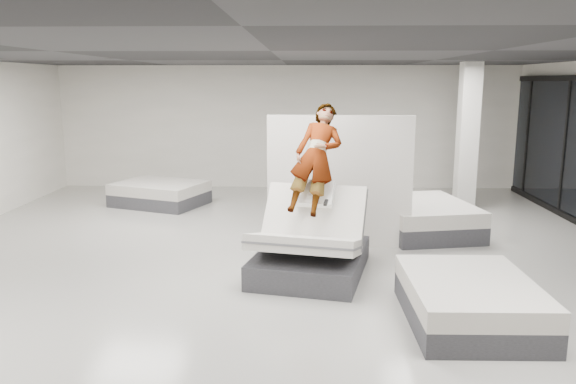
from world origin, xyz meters
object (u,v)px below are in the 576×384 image
at_px(hero_bed, 311,248).
at_px(remote, 326,203).
at_px(person, 316,182).
at_px(flat_bed_left_far, 160,194).
at_px(flat_bed_right_near, 469,301).
at_px(flat_bed_right_far, 423,217).
at_px(column, 467,137).
at_px(divider_panel, 339,181).

height_order(hero_bed, remote, hero_bed).
height_order(person, flat_bed_left_far, person).
xyz_separation_m(person, flat_bed_right_near, (1.78, -1.96, -1.05)).
bearing_deg(flat_bed_left_far, flat_bed_right_far, -21.78).
distance_m(remote, flat_bed_left_far, 5.96).
distance_m(flat_bed_right_near, column, 6.37).
xyz_separation_m(hero_bed, column, (3.44, 4.40, 1.20)).
xyz_separation_m(flat_bed_right_far, column, (1.30, 2.01, 1.31)).
relative_size(divider_panel, flat_bed_left_far, 1.08).
distance_m(hero_bed, column, 5.71).
relative_size(remote, flat_bed_left_far, 0.06).
bearing_deg(flat_bed_left_far, remote, -52.13).
distance_m(divider_panel, flat_bed_left_far, 5.05).
relative_size(divider_panel, flat_bed_right_far, 1.04).
distance_m(remote, flat_bed_right_far, 3.21).
height_order(divider_panel, flat_bed_right_near, divider_panel).
xyz_separation_m(person, divider_panel, (0.42, 1.19, -0.20)).
bearing_deg(remote, column, 66.74).
distance_m(flat_bed_left_far, column, 6.98).
bearing_deg(person, remote, -57.85).
height_order(hero_bed, flat_bed_left_far, hero_bed).
bearing_deg(hero_bed, remote, -14.48).
xyz_separation_m(person, flat_bed_right_far, (2.06, 2.06, -1.03)).
xyz_separation_m(divider_panel, column, (2.94, 2.87, 0.48)).
bearing_deg(person, flat_bed_left_far, 141.84).
bearing_deg(column, person, -129.58).
bearing_deg(remote, flat_bed_left_far, 140.49).
height_order(remote, column, column).
xyz_separation_m(flat_bed_right_near, flat_bed_left_far, (-5.27, 6.23, 0.00)).
height_order(hero_bed, flat_bed_right_far, hero_bed).
relative_size(remote, column, 0.04).
distance_m(person, flat_bed_right_far, 3.09).
distance_m(hero_bed, person, 0.98).
height_order(hero_bed, column, column).
relative_size(flat_bed_right_near, column, 0.60).
distance_m(hero_bed, flat_bed_right_far, 3.21).
bearing_deg(flat_bed_left_far, hero_bed, -53.48).
bearing_deg(hero_bed, flat_bed_right_far, 48.28).
height_order(remote, divider_panel, divider_panel).
bearing_deg(divider_panel, hero_bed, -102.76).
bearing_deg(column, remote, -125.88).
bearing_deg(flat_bed_right_far, divider_panel, -152.14).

